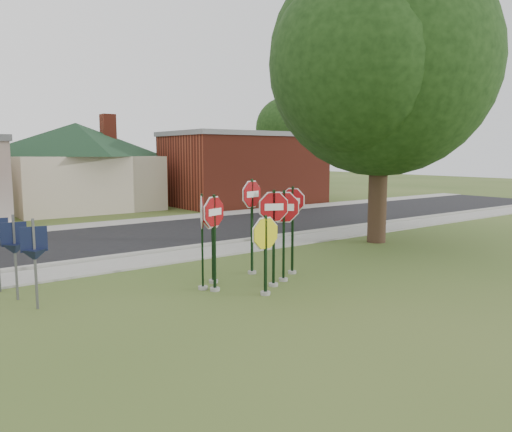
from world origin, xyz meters
TOP-DOWN VIEW (x-y plane):
  - ground at (0.00, 0.00)m, footprint 120.00×120.00m
  - sidewalk_near at (0.00, 5.50)m, footprint 60.00×1.60m
  - road at (0.00, 10.00)m, footprint 60.00×7.00m
  - sidewalk_far at (0.00, 14.30)m, footprint 60.00×1.60m
  - curb at (0.00, 6.50)m, footprint 60.00×0.20m
  - stop_sign_center at (0.32, 0.87)m, footprint 1.01×0.39m
  - stop_sign_yellow at (-0.33, 0.37)m, footprint 1.10×0.24m
  - stop_sign_left at (-1.11, 1.39)m, footprint 1.00×0.38m
  - stop_sign_right at (0.86, 1.11)m, footprint 0.99×0.60m
  - stop_sign_back_right at (0.67, 2.27)m, footprint 1.03×0.26m
  - stop_sign_back_left at (-0.74, 2.07)m, footprint 1.03×0.24m
  - stop_sign_far_right at (1.60, 1.60)m, footprint 0.45×0.87m
  - stop_sign_far_left at (-1.28, 1.69)m, footprint 0.54×1.01m
  - building_house at (2.00, 22.00)m, footprint 11.60×11.60m
  - building_brick at (12.00, 18.50)m, footprint 10.20×6.20m
  - oak_tree at (7.50, 3.50)m, footprint 11.95×11.35m
  - bg_tree_right at (22.00, 26.00)m, footprint 5.60×5.60m

SIDE VIEW (x-z plane):
  - ground at x=0.00m, z-range 0.00..0.00m
  - road at x=0.00m, z-range 0.00..0.04m
  - sidewalk_near at x=0.00m, z-range 0.00..0.06m
  - sidewalk_far at x=0.00m, z-range 0.00..0.06m
  - curb at x=0.00m, z-range 0.00..0.14m
  - stop_sign_yellow at x=-0.33m, z-range 0.18..2.22m
  - stop_sign_back_left at x=-0.74m, z-range 0.25..2.59m
  - stop_sign_left at x=-1.11m, z-range 0.29..2.79m
  - stop_sign_far_right at x=1.60m, z-range 0.28..2.85m
  - stop_sign_far_left at x=-1.28m, z-range 0.31..2.83m
  - stop_sign_right at x=0.86m, z-range 0.32..2.87m
  - stop_sign_center at x=0.32m, z-range 0.31..2.90m
  - stop_sign_back_right at x=0.67m, z-range 0.35..3.14m
  - building_brick at x=12.00m, z-range 0.03..4.78m
  - building_house at x=2.00m, z-range 0.55..6.75m
  - bg_tree_right at x=22.00m, z-range 1.38..9.78m
  - oak_tree at x=7.50m, z-range 1.26..12.13m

